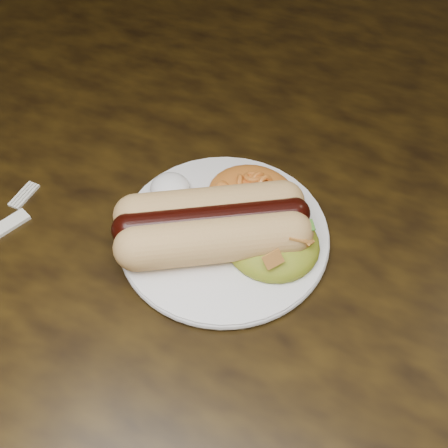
% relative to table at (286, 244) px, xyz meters
% --- Properties ---
extents(floor, '(4.00, 4.00, 0.00)m').
position_rel_table_xyz_m(floor, '(0.00, 0.00, -0.66)').
color(floor, '#45261B').
rests_on(floor, ground).
extents(table, '(1.60, 0.90, 0.75)m').
position_rel_table_xyz_m(table, '(0.00, 0.00, 0.00)').
color(table, '#2F2008').
rests_on(table, floor).
extents(plate, '(0.25, 0.25, 0.01)m').
position_rel_table_xyz_m(plate, '(-0.04, -0.08, 0.10)').
color(plate, white).
rests_on(plate, table).
extents(hotdog, '(0.14, 0.14, 0.04)m').
position_rel_table_xyz_m(hotdog, '(-0.05, -0.10, 0.12)').
color(hotdog, '#E4C06C').
rests_on(hotdog, plate).
extents(mac_and_cheese, '(0.10, 0.09, 0.03)m').
position_rel_table_xyz_m(mac_and_cheese, '(-0.03, -0.04, 0.12)').
color(mac_and_cheese, orange).
rests_on(mac_and_cheese, plate).
extents(sour_cream, '(0.05, 0.05, 0.02)m').
position_rel_table_xyz_m(sour_cream, '(-0.11, -0.06, 0.12)').
color(sour_cream, white).
rests_on(sour_cream, plate).
extents(taco_salad, '(0.09, 0.08, 0.04)m').
position_rel_table_xyz_m(taco_salad, '(0.01, -0.08, 0.12)').
color(taco_salad, gold).
rests_on(taco_salad, plate).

